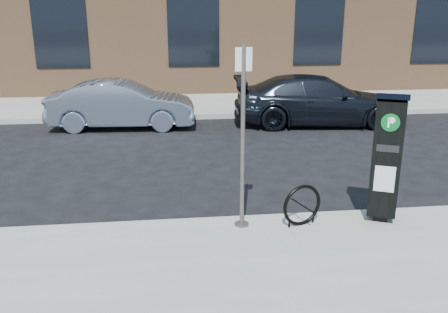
{
  "coord_description": "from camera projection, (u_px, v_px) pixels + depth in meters",
  "views": [
    {
      "loc": [
        -1.04,
        -6.96,
        3.34
      ],
      "look_at": [
        -0.16,
        0.5,
        1.03
      ],
      "focal_mm": 38.0,
      "sensor_mm": 36.0,
      "label": 1
    }
  ],
  "objects": [
    {
      "name": "parking_kiosk",
      "position": [
        386.0,
        156.0,
        7.27
      ],
      "size": [
        0.6,
        0.57,
        2.06
      ],
      "rotation": [
        0.0,
        0.0,
        -0.42
      ],
      "color": "black",
      "rests_on": "sidewalk_near"
    },
    {
      "name": "bike_rack",
      "position": [
        302.0,
        205.0,
        7.29
      ],
      "size": [
        0.65,
        0.26,
        0.67
      ],
      "rotation": [
        0.0,
        0.0,
        0.31
      ],
      "color": "black",
      "rests_on": "sidewalk_near"
    },
    {
      "name": "curb_far",
      "position": [
        202.0,
        117.0,
        15.3
      ],
      "size": [
        60.0,
        0.12,
        0.16
      ],
      "primitive_type": "cube",
      "color": "#9E9B93",
      "rests_on": "ground"
    },
    {
      "name": "car_dark",
      "position": [
        318.0,
        100.0,
        14.44
      ],
      "size": [
        5.29,
        2.54,
        1.49
      ],
      "primitive_type": "imported",
      "rotation": [
        0.0,
        0.0,
        1.48
      ],
      "color": "black",
      "rests_on": "ground"
    },
    {
      "name": "sidewalk_far",
      "position": [
        192.0,
        88.0,
        20.97
      ],
      "size": [
        60.0,
        12.0,
        0.15
      ],
      "primitive_type": "cube",
      "color": "gray",
      "rests_on": "ground"
    },
    {
      "name": "curb_near",
      "position": [
        238.0,
        222.0,
        7.67
      ],
      "size": [
        60.0,
        0.12,
        0.16
      ],
      "primitive_type": "cube",
      "color": "#9E9B93",
      "rests_on": "ground"
    },
    {
      "name": "car_silver",
      "position": [
        122.0,
        104.0,
        13.99
      ],
      "size": [
        4.33,
        1.71,
        1.4
      ],
      "primitive_type": "imported",
      "rotation": [
        0.0,
        0.0,
        1.52
      ],
      "color": "gray",
      "rests_on": "ground"
    },
    {
      "name": "sign_pole",
      "position": [
        243.0,
        140.0,
        6.98
      ],
      "size": [
        0.24,
        0.22,
        2.76
      ],
      "rotation": [
        0.0,
        0.0,
        0.07
      ],
      "color": "#4A4641",
      "rests_on": "sidewalk_near"
    },
    {
      "name": "ground",
      "position": [
        238.0,
        226.0,
        7.71
      ],
      "size": [
        120.0,
        120.0,
        0.0
      ],
      "primitive_type": "plane",
      "color": "black",
      "rests_on": "ground"
    }
  ]
}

